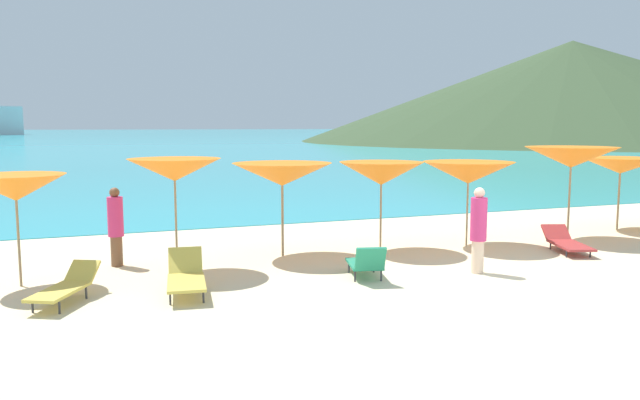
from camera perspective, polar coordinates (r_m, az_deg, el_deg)
The scene contains 16 objects.
ground_plane at distance 20.54m, azimuth 1.22°, elevation -1.72°, with size 50.00×100.00×0.30m, color beige.
ocean_water at distance 237.51m, azimuth -19.06°, elevation 5.80°, with size 650.00×440.00×0.02m, color #2DADBC.
headland_hill at distance 123.61m, azimuth 22.04°, elevation 9.24°, with size 98.68×98.68×18.17m, color #384C2D.
umbrella_0 at distance 12.37m, azimuth -26.21°, elevation 1.01°, with size 1.90×1.90×2.05m.
umbrella_1 at distance 12.62m, azimuth -13.23°, elevation 2.71°, with size 1.85×1.85×2.27m.
umbrella_2 at distance 13.74m, azimuth -3.50°, elevation 2.36°, with size 2.27×2.27×2.10m.
umbrella_3 at distance 14.45m, azimuth 5.65°, elevation 2.44°, with size 2.11×2.11×2.08m.
umbrella_4 at distance 15.37m, azimuth 13.48°, elevation 2.45°, with size 2.36×2.36×2.05m.
umbrella_5 at distance 17.02m, azimuth 22.10°, elevation 3.66°, with size 2.41×2.41×2.38m.
umbrella_6 at distance 19.16m, azimuth 25.91°, elevation 2.85°, with size 2.29×2.29×2.03m.
lounge_chair_1 at distance 11.07m, azimuth -12.22°, elevation -6.87°, with size 0.82×1.64×0.70m.
lounge_chair_2 at distance 11.92m, azimuth 4.26°, elevation -5.77°, with size 0.86×1.35×0.71m.
lounge_chair_3 at distance 11.16m, azimuth -22.37°, elevation -7.34°, with size 1.20×1.66×0.56m.
lounge_chair_4 at distance 15.53m, azimuth 21.73°, elevation -3.59°, with size 1.15×1.83×0.52m.
beachgoer_0 at distance 13.53m, azimuth -18.28°, elevation -2.18°, with size 0.32×0.32×1.65m.
beachgoer_1 at distance 12.63m, azimuth 14.36°, elevation -2.50°, with size 0.32×0.32×1.71m.
Camera 1 is at (-7.62, -8.82, 2.92)m, focal length 34.80 mm.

